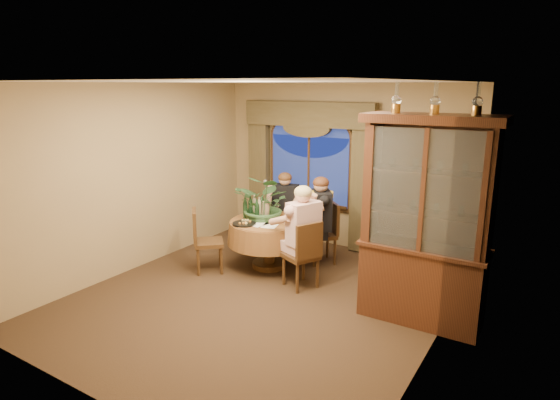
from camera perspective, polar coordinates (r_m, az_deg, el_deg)
The scene contains 37 objects.
floor at distance 6.38m, azimuth -2.44°, elevation -11.83°, with size 5.00×5.00×0.00m, color black.
wall_back at distance 8.05m, azimuth 7.57°, elevation 3.98°, with size 4.50×4.50×0.00m, color #8B7450.
wall_right at distance 5.03m, azimuth 19.08°, elevation -2.67°, with size 5.00×5.00×0.00m, color #8B7450.
ceiling at distance 5.75m, azimuth -2.74°, elevation 14.20°, with size 5.00×5.00×0.00m, color white.
window at distance 8.27m, azimuth 3.56°, elevation 3.63°, with size 1.62×0.10×1.32m, color navy, non-canonical shape.
arched_transom at distance 8.17m, azimuth 3.64°, elevation 9.02°, with size 1.60×0.06×0.44m, color navy, non-canonical shape.
drapery_left at distance 8.78m, azimuth -2.53°, elevation 3.44°, with size 0.38×0.14×2.32m, color #41381F.
drapery_right at distance 7.82m, azimuth 10.02°, elevation 1.95°, with size 0.38×0.14×2.32m, color #41381F.
swag_valance at distance 8.08m, azimuth 3.39°, elevation 10.39°, with size 2.45×0.16×0.42m, color #41381F, non-canonical shape.
dining_table at distance 7.26m, azimuth -1.34°, elevation -5.36°, with size 1.29×1.29×0.75m, color maroon.
china_cabinet at distance 5.63m, azimuth 17.34°, elevation -2.63°, with size 1.51×0.59×2.46m, color #351B11.
oil_lamp_left at distance 5.54m, azimuth 14.03°, elevation 12.03°, with size 0.11×0.11×0.34m, color #A5722D, non-canonical shape.
oil_lamp_center at distance 5.42m, azimuth 18.42°, elevation 11.71°, with size 0.11×0.11×0.34m, color #A5722D, non-canonical shape.
oil_lamp_right at distance 5.33m, azimuth 22.97°, elevation 11.31°, with size 0.11×0.11×0.34m, color #A5722D, non-canonical shape.
chair_right at distance 6.54m, azimuth 2.54°, elevation -6.59°, with size 0.42×0.42×0.96m, color black.
chair_back_right at distance 7.45m, azimuth 5.05°, elevation -4.06°, with size 0.42×0.42×0.96m, color black.
chair_back at distance 7.92m, azimuth 1.29°, elevation -2.92°, with size 0.42×0.42×0.96m, color black.
chair_front_left at distance 7.15m, azimuth -8.67°, elevation -4.94°, with size 0.42×0.42×0.96m, color black.
person_pink at distance 6.51m, azimuth 2.89°, elevation -4.46°, with size 0.52×0.47×1.44m, color #CBA3A1, non-canonical shape.
person_back at distance 7.96m, azimuth 0.65°, elevation -1.36°, with size 0.48×0.44×1.35m, color black, non-canonical shape.
person_scarf at distance 7.23m, azimuth 5.08°, elevation -2.69°, with size 0.51×0.47×1.43m, color black, non-canonical shape.
stoneware_vase at distance 7.26m, azimuth -1.73°, elevation -1.19°, with size 0.14×0.14×0.26m, color #977964, non-canonical shape.
centerpiece_plant at distance 7.13m, azimuth -1.77°, elevation 2.33°, with size 0.90×1.00×0.78m, color #315830.
olive_bowl at distance 7.09m, azimuth -1.31°, elevation -2.48°, with size 0.14×0.14×0.04m, color #455427.
cheese_platter at distance 6.97m, azimuth -4.38°, elevation -2.88°, with size 0.35×0.35×0.02m, color black.
wine_bottle_0 at distance 7.31m, azimuth -3.62°, elevation -0.83°, with size 0.07×0.07×0.33m, color black.
wine_bottle_1 at distance 7.40m, azimuth -3.15°, elevation -0.64°, with size 0.07×0.07×0.33m, color tan.
wine_bottle_2 at distance 7.39m, azimuth -2.17°, elevation -0.65°, with size 0.07×0.07×0.33m, color black.
wine_bottle_3 at distance 7.27m, azimuth -2.54°, elevation -0.90°, with size 0.07×0.07×0.33m, color tan.
wine_bottle_4 at distance 7.13m, azimuth -2.84°, elevation -1.21°, with size 0.07×0.07×0.33m, color black.
wine_bottle_5 at distance 7.26m, azimuth -4.26°, elevation -0.95°, with size 0.07×0.07×0.33m, color black.
tasting_paper_0 at distance 6.89m, azimuth -1.20°, elevation -3.11°, with size 0.21×0.30×0.00m, color white.
tasting_paper_1 at distance 7.14m, azimuth 1.24°, elevation -2.51°, with size 0.21×0.30×0.00m, color white.
tasting_paper_2 at distance 6.96m, azimuth -2.55°, elevation -2.94°, with size 0.21×0.30×0.00m, color white.
wine_glass_person_pink at distance 6.79m, azimuth 0.66°, elevation -2.61°, with size 0.07×0.07×0.18m, color silver, non-canonical shape.
wine_glass_person_back at distance 7.51m, azimuth -0.33°, elevation -1.00°, with size 0.07×0.07×0.18m, color silver, non-canonical shape.
wine_glass_person_scarf at distance 7.15m, azimuth 2.03°, elevation -1.78°, with size 0.07×0.07×0.18m, color silver, non-canonical shape.
Camera 1 is at (3.27, -4.73, 2.76)m, focal length 30.00 mm.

